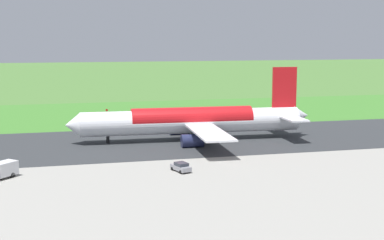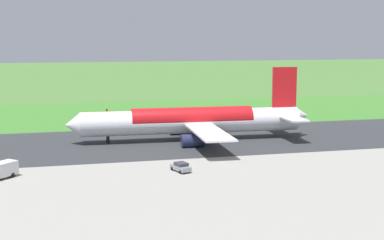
{
  "view_description": "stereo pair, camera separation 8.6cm",
  "coord_description": "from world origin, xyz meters",
  "px_view_note": "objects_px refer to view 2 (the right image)",
  "views": [
    {
      "loc": [
        36.65,
        113.5,
        22.19
      ],
      "look_at": [
        8.46,
        0.0,
        4.5
      ],
      "focal_mm": 50.85,
      "sensor_mm": 36.0,
      "label": 1
    },
    {
      "loc": [
        36.56,
        113.52,
        22.19
      ],
      "look_at": [
        8.46,
        0.0,
        4.5
      ],
      "focal_mm": 50.85,
      "sensor_mm": 36.0,
      "label": 2
    }
  ],
  "objects_px": {
    "airliner_main": "(194,121)",
    "service_car_followme": "(181,167)",
    "service_truck_baggage": "(1,170)",
    "traffic_cone_orange": "(89,119)",
    "no_stopping_sign": "(107,112)"
  },
  "relations": [
    {
      "from": "airliner_main",
      "to": "no_stopping_sign",
      "type": "bearing_deg",
      "value": -69.01
    },
    {
      "from": "airliner_main",
      "to": "traffic_cone_orange",
      "type": "relative_size",
      "value": 98.36
    },
    {
      "from": "airliner_main",
      "to": "no_stopping_sign",
      "type": "distance_m",
      "value": 42.87
    },
    {
      "from": "airliner_main",
      "to": "traffic_cone_orange",
      "type": "distance_m",
      "value": 41.29
    },
    {
      "from": "service_car_followme",
      "to": "traffic_cone_orange",
      "type": "bearing_deg",
      "value": -79.61
    },
    {
      "from": "airliner_main",
      "to": "service_truck_baggage",
      "type": "xyz_separation_m",
      "value": [
        37.72,
        24.73,
        -2.95
      ]
    },
    {
      "from": "airliner_main",
      "to": "service_car_followme",
      "type": "relative_size",
      "value": 11.89
    },
    {
      "from": "service_truck_baggage",
      "to": "traffic_cone_orange",
      "type": "distance_m",
      "value": 62.77
    },
    {
      "from": "airliner_main",
      "to": "no_stopping_sign",
      "type": "relative_size",
      "value": 23.38
    },
    {
      "from": "service_truck_baggage",
      "to": "airliner_main",
      "type": "bearing_deg",
      "value": -146.75
    },
    {
      "from": "airliner_main",
      "to": "service_car_followme",
      "type": "xyz_separation_m",
      "value": [
        9.0,
        26.99,
        -3.51
      ]
    },
    {
      "from": "service_truck_baggage",
      "to": "traffic_cone_orange",
      "type": "bearing_deg",
      "value": -105.94
    },
    {
      "from": "service_truck_baggage",
      "to": "traffic_cone_orange",
      "type": "relative_size",
      "value": 10.48
    },
    {
      "from": "airliner_main",
      "to": "service_car_followme",
      "type": "bearing_deg",
      "value": 71.55
    },
    {
      "from": "no_stopping_sign",
      "to": "traffic_cone_orange",
      "type": "distance_m",
      "value": 6.82
    }
  ]
}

